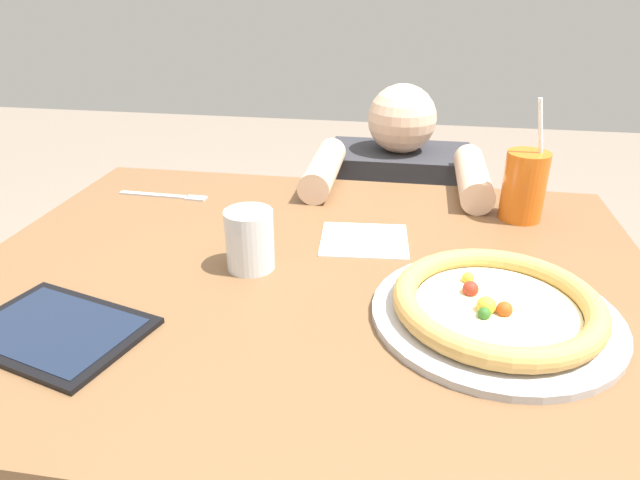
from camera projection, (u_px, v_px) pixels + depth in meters
name	position (u px, v px, depth m)	size (l,w,h in m)	color
dining_table	(308.00, 328.00, 0.99)	(1.15, 0.91, 0.75)	brown
pizza_near	(496.00, 307.00, 0.80)	(0.36, 0.36, 0.05)	#B7B7BC
drink_cup_colored	(524.00, 186.00, 1.10)	(0.08, 0.08, 0.24)	orange
water_cup_clear	(249.00, 240.00, 0.92)	(0.08, 0.08, 0.10)	silver
paper_napkin	(364.00, 240.00, 1.04)	(0.16, 0.14, 0.00)	white
fork	(167.00, 196.00, 1.24)	(0.20, 0.03, 0.00)	silver
tablet	(55.00, 331.00, 0.78)	(0.28, 0.23, 0.01)	black
diner_seated	(392.00, 265.00, 1.63)	(0.41, 0.52, 0.94)	#333847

